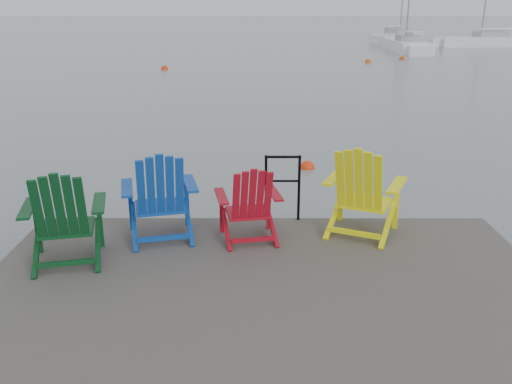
{
  "coord_description": "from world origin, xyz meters",
  "views": [
    {
      "loc": [
        -0.09,
        -4.37,
        3.24
      ],
      "look_at": [
        -0.1,
        2.58,
        0.85
      ],
      "focal_mm": 38.0,
      "sensor_mm": 36.0,
      "label": 1
    }
  ],
  "objects_px": {
    "chair_blue": "(160,195)",
    "buoy_b": "(165,69)",
    "chair_yellow": "(362,190)",
    "sailboat_far": "(485,42)",
    "chair_green": "(63,216)",
    "sailboat_near": "(406,46)",
    "handrail": "(283,182)",
    "buoy_c": "(402,59)",
    "sailboat_mid": "(398,38)",
    "chair_red": "(249,203)",
    "buoy_d": "(368,62)",
    "buoy_a": "(307,168)"
  },
  "relations": [
    {
      "from": "chair_blue",
      "to": "buoy_b",
      "type": "height_order",
      "value": "chair_blue"
    },
    {
      "from": "chair_yellow",
      "to": "sailboat_far",
      "type": "height_order",
      "value": "sailboat_far"
    },
    {
      "from": "chair_green",
      "to": "sailboat_far",
      "type": "distance_m",
      "value": 47.49
    },
    {
      "from": "sailboat_near",
      "to": "sailboat_far",
      "type": "height_order",
      "value": "sailboat_far"
    },
    {
      "from": "chair_yellow",
      "to": "sailboat_near",
      "type": "distance_m",
      "value": 37.64
    },
    {
      "from": "handrail",
      "to": "buoy_c",
      "type": "xyz_separation_m",
      "value": [
        9.07,
        29.15,
        -1.04
      ]
    },
    {
      "from": "chair_blue",
      "to": "sailboat_mid",
      "type": "bearing_deg",
      "value": 59.52
    },
    {
      "from": "handrail",
      "to": "buoy_b",
      "type": "distance_m",
      "value": 23.8
    },
    {
      "from": "chair_red",
      "to": "buoy_d",
      "type": "bearing_deg",
      "value": 65.26
    },
    {
      "from": "sailboat_near",
      "to": "buoy_c",
      "type": "distance_m",
      "value": 6.91
    },
    {
      "from": "chair_blue",
      "to": "chair_green",
      "type": "bearing_deg",
      "value": -158.01
    },
    {
      "from": "buoy_a",
      "to": "buoy_c",
      "type": "distance_m",
      "value": 26.32
    },
    {
      "from": "chair_red",
      "to": "handrail",
      "type": "bearing_deg",
      "value": 46.72
    },
    {
      "from": "chair_red",
      "to": "buoy_b",
      "type": "height_order",
      "value": "chair_red"
    },
    {
      "from": "chair_red",
      "to": "sailboat_far",
      "type": "distance_m",
      "value": 46.03
    },
    {
      "from": "handrail",
      "to": "chair_blue",
      "type": "relative_size",
      "value": 0.79
    },
    {
      "from": "sailboat_mid",
      "to": "buoy_d",
      "type": "bearing_deg",
      "value": -71.88
    },
    {
      "from": "sailboat_mid",
      "to": "buoy_a",
      "type": "relative_size",
      "value": 36.9
    },
    {
      "from": "chair_green",
      "to": "chair_red",
      "type": "xyz_separation_m",
      "value": [
        2.03,
        0.63,
        -0.07
      ]
    },
    {
      "from": "chair_yellow",
      "to": "chair_blue",
      "type": "bearing_deg",
      "value": -152.7
    },
    {
      "from": "sailboat_mid",
      "to": "buoy_b",
      "type": "height_order",
      "value": "sailboat_mid"
    },
    {
      "from": "buoy_d",
      "to": "chair_blue",
      "type": "bearing_deg",
      "value": -106.07
    },
    {
      "from": "chair_yellow",
      "to": "buoy_d",
      "type": "xyz_separation_m",
      "value": [
        5.49,
        27.53,
        -1.09
      ]
    },
    {
      "from": "chair_blue",
      "to": "buoy_a",
      "type": "bearing_deg",
      "value": 51.57
    },
    {
      "from": "chair_green",
      "to": "sailboat_far",
      "type": "relative_size",
      "value": 0.1
    },
    {
      "from": "chair_red",
      "to": "buoy_d",
      "type": "distance_m",
      "value": 28.57
    },
    {
      "from": "chair_red",
      "to": "buoy_c",
      "type": "bearing_deg",
      "value": 61.53
    },
    {
      "from": "sailboat_far",
      "to": "buoy_d",
      "type": "relative_size",
      "value": 29.02
    },
    {
      "from": "buoy_c",
      "to": "chair_green",
      "type": "bearing_deg",
      "value": -110.75
    },
    {
      "from": "buoy_b",
      "to": "buoy_a",
      "type": "bearing_deg",
      "value": -72.19
    },
    {
      "from": "handrail",
      "to": "chair_green",
      "type": "xyz_separation_m",
      "value": [
        -2.46,
        -1.3,
        0.02
      ]
    },
    {
      "from": "chair_blue",
      "to": "buoy_d",
      "type": "relative_size",
      "value": 2.81
    },
    {
      "from": "buoy_c",
      "to": "sailboat_near",
      "type": "bearing_deg",
      "value": 73.39
    },
    {
      "from": "chair_yellow",
      "to": "buoy_d",
      "type": "relative_size",
      "value": 2.88
    },
    {
      "from": "sailboat_far",
      "to": "chair_blue",
      "type": "bearing_deg",
      "value": 144.74
    },
    {
      "from": "chair_green",
      "to": "handrail",
      "type": "bearing_deg",
      "value": 14.78
    },
    {
      "from": "chair_red",
      "to": "sailboat_far",
      "type": "height_order",
      "value": "sailboat_far"
    },
    {
      "from": "chair_green",
      "to": "sailboat_near",
      "type": "distance_m",
      "value": 39.46
    },
    {
      "from": "sailboat_mid",
      "to": "buoy_c",
      "type": "relative_size",
      "value": 29.99
    },
    {
      "from": "chair_blue",
      "to": "sailboat_near",
      "type": "relative_size",
      "value": 0.1
    },
    {
      "from": "chair_green",
      "to": "buoy_b",
      "type": "height_order",
      "value": "chair_green"
    },
    {
      "from": "chair_red",
      "to": "buoy_d",
      "type": "xyz_separation_m",
      "value": [
        6.88,
        27.71,
        -0.99
      ]
    },
    {
      "from": "sailboat_far",
      "to": "buoy_d",
      "type": "height_order",
      "value": "sailboat_far"
    },
    {
      "from": "handrail",
      "to": "chair_yellow",
      "type": "distance_m",
      "value": 1.08
    },
    {
      "from": "sailboat_near",
      "to": "sailboat_mid",
      "type": "relative_size",
      "value": 1.0
    },
    {
      "from": "chair_red",
      "to": "chair_green",
      "type": "bearing_deg",
      "value": -173.62
    },
    {
      "from": "chair_blue",
      "to": "chair_red",
      "type": "height_order",
      "value": "chair_blue"
    },
    {
      "from": "chair_blue",
      "to": "chair_yellow",
      "type": "height_order",
      "value": "chair_yellow"
    },
    {
      "from": "buoy_a",
      "to": "chair_blue",
      "type": "bearing_deg",
      "value": -114.98
    },
    {
      "from": "chair_red",
      "to": "buoy_c",
      "type": "height_order",
      "value": "chair_red"
    }
  ]
}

